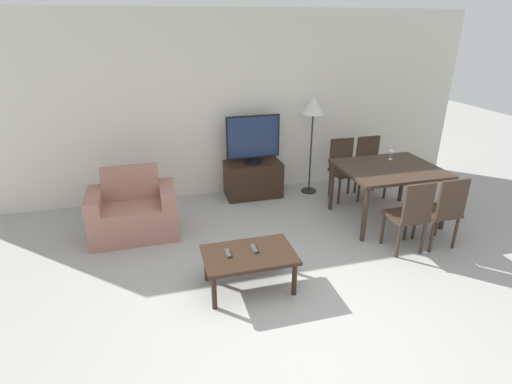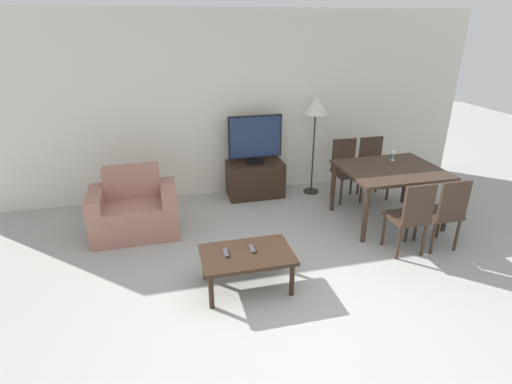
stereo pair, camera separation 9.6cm
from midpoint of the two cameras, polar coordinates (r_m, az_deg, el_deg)
name	(u,v)px [view 1 (the left image)]	position (r m, az deg, el deg)	size (l,w,h in m)	color
ground_plane	(302,328)	(3.79, 5.88, -18.71)	(18.00, 18.00, 0.00)	#9E9E99
wall_back	(226,107)	(6.08, -4.74, 12.05)	(7.79, 0.06, 2.70)	silver
armchair	(134,212)	(5.27, -17.59, -2.75)	(1.05, 0.66, 0.84)	#9E6B5B
tv_stand	(253,179)	(6.17, -0.86, 1.86)	(0.85, 0.47, 0.55)	black
tv	(253,139)	(5.96, -0.89, 7.55)	(0.81, 0.28, 0.72)	black
coffee_table	(249,257)	(4.03, -1.69, -9.33)	(0.91, 0.58, 0.40)	black
dining_table	(389,173)	(5.55, 17.96, 2.60)	(1.27, 1.05, 0.75)	#38281E
dining_chair_near	(410,213)	(4.86, 20.67, -2.88)	(0.40, 0.40, 0.91)	#38281E
dining_chair_far	(370,164)	(6.38, 15.53, 3.94)	(0.40, 0.40, 0.91)	#38281E
dining_chair_near_right	(444,209)	(5.13, 24.74, -2.22)	(0.40, 0.40, 0.91)	#38281E
dining_chair_far_left	(343,166)	(6.17, 11.94, 3.64)	(0.40, 0.40, 0.91)	#38281E
floor_lamp	(313,109)	(6.07, 7.73, 11.67)	(0.36, 0.36, 1.53)	black
remote_primary	(228,253)	(4.00, -4.73, -8.70)	(0.04, 0.15, 0.02)	#38383D
remote_secondary	(254,249)	(4.06, -0.96, -8.10)	(0.04, 0.15, 0.02)	#38383D
wine_glass_left	(391,152)	(5.81, 18.31, 5.39)	(0.07, 0.07, 0.15)	silver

